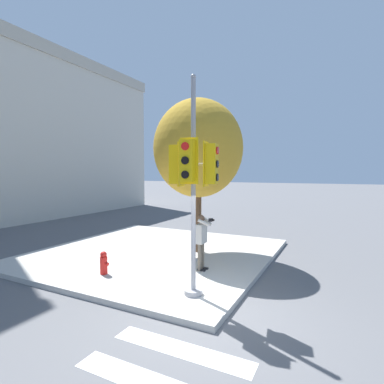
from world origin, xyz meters
name	(u,v)px	position (x,y,z in m)	size (l,w,h in m)	color
ground_plane	(202,317)	(0.00, 0.00, 0.00)	(160.00, 160.00, 0.00)	#5B5B5E
sidewalk_corner	(155,253)	(3.50, 3.50, 0.07)	(8.00, 8.00, 0.15)	#BCB7AD
traffic_signal_pole	(192,177)	(0.55, 0.50, 2.93)	(0.84, 1.18, 5.10)	#939399
person_photographer	(201,237)	(2.37, 1.10, 1.13)	(0.50, 0.53, 1.64)	black
street_tree	(198,149)	(4.17, 2.08, 3.87)	(3.18, 3.18, 5.48)	brown
fire_hydrant	(104,263)	(0.78, 3.42, 0.47)	(0.20, 0.26, 0.65)	red
building_right	(32,141)	(10.28, 19.79, 5.54)	(14.02, 12.15, 11.06)	beige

